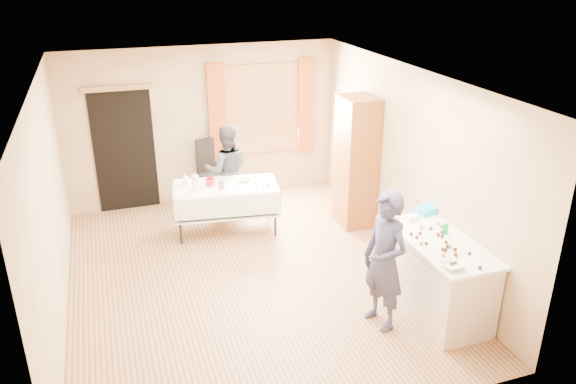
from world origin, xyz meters
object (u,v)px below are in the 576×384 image
object	(u,v)px
cabinet	(356,162)
girl	(385,261)
counter	(436,276)
chair	(215,185)
party_table	(226,204)
woman	(227,171)

from	to	relation	value
cabinet	girl	world-z (taller)	cabinet
counter	chair	distance (m)	4.30
party_table	chair	xyz separation A→B (m)	(0.05, 1.09, -0.11)
counter	party_table	bearing A→B (deg)	123.44
counter	girl	world-z (taller)	girl
chair	woman	bearing A→B (deg)	-89.03
cabinet	chair	distance (m)	2.48
chair	woman	xyz separation A→B (m)	(0.12, -0.47, 0.41)
cabinet	woman	size ratio (longest dim) A/B	1.35
girl	woman	distance (m)	3.61
girl	woman	bearing A→B (deg)	-178.62
woman	cabinet	bearing A→B (deg)	160.80
girl	woman	xyz separation A→B (m)	(-0.96, 3.48, -0.07)
party_table	woman	xyz separation A→B (m)	(0.17, 0.61, 0.30)
counter	chair	size ratio (longest dim) A/B	1.37
cabinet	party_table	distance (m)	2.06
cabinet	counter	world-z (taller)	cabinet
chair	girl	bearing A→B (deg)	-87.64
counter	chair	bearing A→B (deg)	114.82
party_table	cabinet	bearing A→B (deg)	-1.97
cabinet	party_table	world-z (taller)	cabinet
counter	party_table	size ratio (longest dim) A/B	0.92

